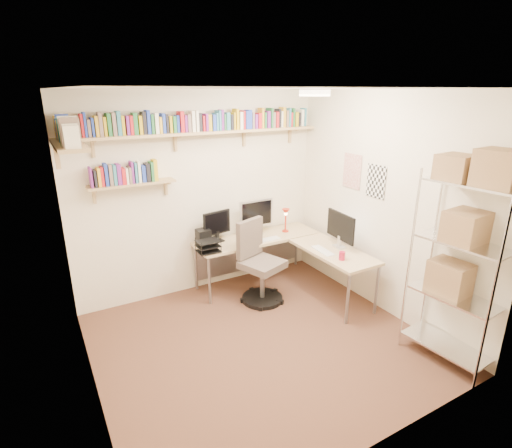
# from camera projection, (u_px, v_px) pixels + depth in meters

# --- Properties ---
(ground) EXTENTS (3.20, 3.20, 0.00)m
(ground) POSITION_uv_depth(u_px,v_px,m) (262.00, 342.00, 4.14)
(ground) COLOR #442C1D
(ground) RESTS_ON ground
(room_shell) EXTENTS (3.24, 3.04, 2.52)m
(room_shell) POSITION_uv_depth(u_px,v_px,m) (263.00, 198.00, 3.65)
(room_shell) COLOR beige
(room_shell) RESTS_ON ground
(wall_shelves) EXTENTS (3.12, 1.09, 0.80)m
(wall_shelves) POSITION_uv_depth(u_px,v_px,m) (169.00, 135.00, 4.36)
(wall_shelves) COLOR tan
(wall_shelves) RESTS_ON ground
(corner_desk) EXTENTS (1.73, 1.69, 1.13)m
(corner_desk) POSITION_uv_depth(u_px,v_px,m) (269.00, 242.00, 5.08)
(corner_desk) COLOR tan
(corner_desk) RESTS_ON ground
(office_chair) EXTENTS (0.57, 0.58, 1.01)m
(office_chair) POSITION_uv_depth(u_px,v_px,m) (259.00, 268.00, 4.87)
(office_chair) COLOR black
(office_chair) RESTS_ON ground
(wire_rack) EXTENTS (0.46, 0.83, 2.05)m
(wire_rack) POSITION_uv_depth(u_px,v_px,m) (466.00, 227.00, 3.48)
(wire_rack) COLOR silver
(wire_rack) RESTS_ON ground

